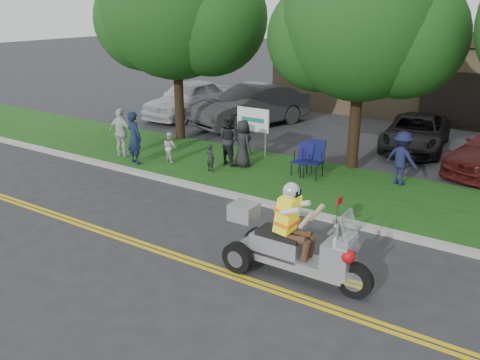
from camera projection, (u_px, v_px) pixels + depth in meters
The scene contains 22 objects.
ground at pixel (204, 252), 11.05m from camera, with size 120.00×120.00×0.00m, color #28282B.
centerline_near at pixel (187, 262), 10.59m from camera, with size 60.00×0.10×0.01m, color gold.
centerline_far at pixel (192, 259), 10.71m from camera, with size 60.00×0.10×0.01m, color gold.
curb at pixel (274, 205), 13.42m from camera, with size 60.00×0.25×0.12m, color #A8A89E.
grass_verge at pixel (310, 183), 15.12m from camera, with size 60.00×4.00×0.10m, color #134713.
commercial_building at pixel (477, 71), 24.27m from camera, with size 18.00×8.20×4.00m.
tree_left at pixel (177, 11), 18.33m from camera, with size 6.62×5.40×7.78m.
tree_mid at pixel (364, 27), 14.98m from camera, with size 5.88×4.80×7.05m.
business_sign at pixel (253, 122), 17.33m from camera, with size 1.25×0.06×1.75m.
trike_scooter at pixel (291, 245), 9.81m from camera, with size 3.01×1.00×1.98m.
lawn_chair_a at pixel (304, 157), 15.51m from camera, with size 0.58×0.60×0.99m.
lawn_chair_b at pixel (314, 156), 15.33m from camera, with size 0.61×0.63×1.13m.
spectator_adult_left at pixel (134, 138), 16.52m from camera, with size 0.63×0.41×1.72m, color #141E38.
spectator_adult_mid at pixel (230, 139), 16.44m from camera, with size 0.81×0.63×1.66m, color black.
spectator_adult_right at pixel (121, 133), 17.31m from camera, with size 0.97×0.40×1.66m, color silver.
spectator_chair_a at pixel (402, 158), 14.60m from camera, with size 1.02×0.59×1.58m, color #161B3F.
spectator_chair_b at pixel (243, 143), 16.23m from camera, with size 0.74×0.48×1.52m, color black.
child_left at pixel (210, 158), 15.83m from camera, with size 0.32×0.21×0.89m, color black.
child_right at pixel (170, 147), 16.76m from camera, with size 0.49×0.38×1.01m, color silver.
parked_car_far_left at pixel (189, 99), 23.82m from camera, with size 2.02×5.01×1.71m, color silver.
parked_car_left at pixel (252, 106), 21.97m from camera, with size 1.88×5.40×1.78m, color #2D2D2F.
parked_car_mid at pixel (416, 133), 18.55m from camera, with size 2.08×4.51×1.25m, color black.
Camera 1 is at (6.12, -7.83, 5.13)m, focal length 38.00 mm.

